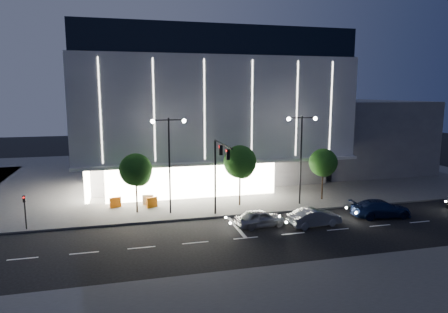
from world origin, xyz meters
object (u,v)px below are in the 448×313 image
traffic_mast (219,165)px  car_lead (260,218)px  tree_left (136,172)px  street_lamp_west (169,151)px  barrier_b (148,200)px  ped_signal_far (25,209)px  barrier_c (152,202)px  street_lamp_east (301,147)px  tree_mid (240,164)px  car_third (381,209)px  tree_right (323,164)px  car_second (315,217)px  barrier_a (115,202)px

traffic_mast → car_lead: traffic_mast is taller
tree_left → car_lead: size_ratio=1.32×
street_lamp_west → barrier_b: bearing=118.7°
ped_signal_far → barrier_c: bearing=19.8°
street_lamp_east → barrier_c: (-14.54, 2.26, -5.31)m
street_lamp_west → ped_signal_far: street_lamp_west is taller
tree_mid → barrier_c: 9.41m
street_lamp_west → car_lead: size_ratio=2.07×
traffic_mast → tree_mid: size_ratio=1.15×
car_third → barrier_b: size_ratio=4.95×
street_lamp_east → car_lead: bearing=-138.8°
tree_right → car_second: bearing=-122.0°
tree_left → traffic_mast: bearing=-27.8°
traffic_mast → tree_mid: bearing=50.6°
tree_left → car_lead: (9.96, -6.28, -3.29)m
traffic_mast → tree_right: traffic_mast is taller
barrier_c → tree_right: bearing=-27.3°
ped_signal_far → tree_left: bearing=15.6°
car_lead → car_third: (11.51, -0.15, 0.05)m
traffic_mast → car_second: bearing=-25.3°
tree_left → tree_right: 19.00m
car_third → barrier_a: bearing=75.2°
street_lamp_west → car_second: 14.07m
traffic_mast → street_lamp_east: bearing=16.5°
tree_left → barrier_c: 3.88m
tree_left → car_third: bearing=-16.7°
street_lamp_west → traffic_mast: bearing=-33.6°
car_second → tree_right: bearing=-38.1°
ped_signal_far → barrier_c: 11.19m
tree_right → car_lead: (-9.04, -6.28, -3.14)m
car_second → barrier_a: car_second is taller
tree_left → tree_mid: (10.00, 0.00, 0.30)m
street_lamp_west → car_lead: street_lamp_west is taller
barrier_a → street_lamp_east: bearing=-28.5°
street_lamp_east → barrier_a: size_ratio=8.18×
ped_signal_far → barrier_b: 11.33m
tree_left → car_second: size_ratio=1.25×
tree_mid → car_third: size_ratio=1.13×
street_lamp_east → tree_mid: (-5.97, 1.02, -1.62)m
barrier_a → street_lamp_west: bearing=-50.9°
barrier_a → barrier_c: (3.46, -0.90, 0.00)m
ped_signal_far → barrier_a: (7.00, 4.66, -1.24)m
car_lead → barrier_b: 12.35m
barrier_c → tree_mid: bearing=-31.5°
barrier_a → traffic_mast: bearing=-51.5°
car_third → street_lamp_west: bearing=78.9°
car_lead → car_third: car_third is taller
barrier_b → tree_right: bearing=1.0°
ped_signal_far → barrier_a: size_ratio=2.73×
barrier_b → tree_left: bearing=-107.1°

